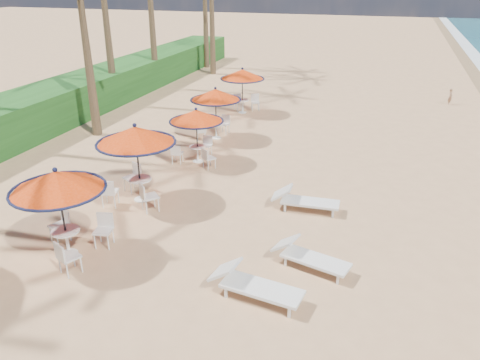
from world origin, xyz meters
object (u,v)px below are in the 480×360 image
(lounger_mid, at_px, (308,256))
(station_3, at_px, (215,99))
(station_4, at_px, (243,78))
(station_2, at_px, (196,123))
(station_0, at_px, (60,192))
(station_1, at_px, (135,145))
(lounger_far, at_px, (303,200))
(lounger_near, at_px, (253,284))

(lounger_mid, bearing_deg, station_3, 138.28)
(station_3, height_order, station_4, station_4)
(station_2, bearing_deg, station_0, -95.30)
(station_1, bearing_deg, lounger_mid, -19.58)
(station_4, distance_m, lounger_far, 11.58)
(station_0, height_order, station_4, station_0)
(station_0, distance_m, station_4, 14.65)
(station_0, height_order, lounger_far, station_0)
(station_2, bearing_deg, station_3, 96.46)
(station_3, bearing_deg, lounger_mid, -56.73)
(lounger_near, height_order, lounger_mid, lounger_near)
(station_2, xyz_separation_m, lounger_mid, (5.48, -5.92, -1.28))
(station_2, height_order, station_3, station_3)
(lounger_near, bearing_deg, station_2, 129.05)
(station_3, distance_m, lounger_mid, 10.70)
(station_1, height_order, lounger_near, station_1)
(station_1, xyz_separation_m, lounger_near, (5.00, -3.73, -1.56))
(station_0, xyz_separation_m, lounger_far, (5.44, 4.42, -1.48))
(station_3, relative_size, lounger_near, 1.03)
(station_2, relative_size, lounger_mid, 1.05)
(station_2, relative_size, station_3, 0.94)
(station_1, xyz_separation_m, lounger_mid, (5.99, -2.13, -1.59))
(station_1, bearing_deg, station_4, 89.75)
(station_4, bearing_deg, lounger_mid, -65.97)
(station_0, xyz_separation_m, lounger_near, (5.16, -0.27, -1.47))
(station_3, xyz_separation_m, station_4, (-0.12, 4.45, 0.05))
(station_0, distance_m, station_2, 7.28)
(station_1, distance_m, station_4, 11.19)
(station_2, xyz_separation_m, lounger_far, (4.77, -2.82, -1.26))
(lounger_near, distance_m, lounger_mid, 1.88)
(station_0, bearing_deg, station_4, 89.15)
(station_2, bearing_deg, lounger_mid, -47.18)
(station_1, xyz_separation_m, station_4, (0.05, 11.19, -0.09))
(station_1, bearing_deg, lounger_far, 10.37)
(station_0, bearing_deg, station_3, 88.10)
(station_0, height_order, lounger_mid, station_0)
(station_3, xyz_separation_m, lounger_near, (4.83, -10.46, -1.43))
(station_0, height_order, station_2, station_0)
(station_3, xyz_separation_m, lounger_far, (5.10, -5.77, -1.44))
(station_1, height_order, lounger_far, station_1)
(lounger_near, bearing_deg, station_3, 122.94)
(station_4, bearing_deg, station_1, -90.25)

